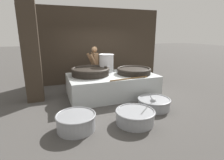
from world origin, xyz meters
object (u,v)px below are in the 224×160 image
object	(u,v)px
giant_wok_far	(134,71)
prep_bowl_extra	(76,121)
cook	(95,66)
prep_bowl_meat	(135,116)
giant_wok_near	(90,71)
prep_bowl_vegetables	(154,103)
stock_pot	(106,63)

from	to	relation	value
giant_wok_far	prep_bowl_extra	world-z (taller)	giant_wok_far
giant_wok_far	cook	distance (m)	1.73
cook	prep_bowl_meat	bearing A→B (deg)	89.93
giant_wok_near	prep_bowl_meat	distance (m)	2.48
giant_wok_near	cook	distance (m)	1.10
giant_wok_near	prep_bowl_extra	size ratio (longest dim) A/B	1.44
cook	giant_wok_near	bearing A→B (deg)	65.38
prep_bowl_vegetables	prep_bowl_meat	distance (m)	1.11
giant_wok_far	stock_pot	bearing A→B (deg)	140.18
giant_wok_near	prep_bowl_meat	bearing A→B (deg)	-76.42
cook	prep_bowl_vegetables	size ratio (longest dim) A/B	1.60
stock_pot	cook	xyz separation A→B (m)	(-0.29, 0.66, -0.20)
giant_wok_far	stock_pot	xyz separation A→B (m)	(-0.81, 0.68, 0.23)
stock_pot	prep_bowl_extra	xyz separation A→B (m)	(-1.56, -2.48, -0.89)
prep_bowl_vegetables	prep_bowl_meat	world-z (taller)	prep_bowl_vegetables
prep_bowl_meat	giant_wok_near	bearing A→B (deg)	103.58
giant_wok_near	prep_bowl_vegetables	world-z (taller)	giant_wok_near
giant_wok_near	prep_bowl_vegetables	xyz separation A→B (m)	(1.49, -1.71, -0.73)
giant_wok_far	cook	world-z (taller)	cook
giant_wok_near	giant_wok_far	size ratio (longest dim) A/B	1.08
stock_pot	giant_wok_near	bearing A→B (deg)	-152.64
giant_wok_far	prep_bowl_vegetables	xyz separation A→B (m)	(-0.02, -1.40, -0.70)
prep_bowl_meat	prep_bowl_extra	size ratio (longest dim) A/B	1.07
giant_wok_near	prep_bowl_vegetables	distance (m)	2.39
giant_wok_near	cook	xyz separation A→B (m)	(0.42, 1.02, 0.00)
giant_wok_near	prep_bowl_extra	world-z (taller)	giant_wok_near
giant_wok_near	giant_wok_far	bearing A→B (deg)	-11.63
giant_wok_far	prep_bowl_meat	size ratio (longest dim) A/B	1.26
stock_pot	prep_bowl_meat	bearing A→B (deg)	-93.13
stock_pot	prep_bowl_meat	world-z (taller)	stock_pot
prep_bowl_extra	giant_wok_near	bearing A→B (deg)	67.95
stock_pot	prep_bowl_vegetables	world-z (taller)	stock_pot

